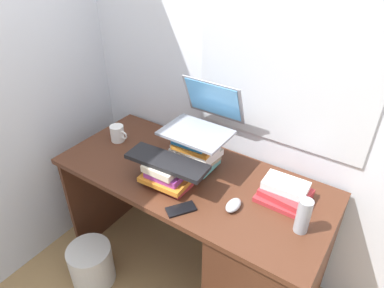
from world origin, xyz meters
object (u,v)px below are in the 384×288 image
(keyboard, at_px, (167,162))
(cell_phone, at_px, (181,209))
(wastebasket, at_px, (92,264))
(book_stack_keyboard_riser, at_px, (167,174))
(book_stack_tall, at_px, (195,152))
(water_bottle, at_px, (303,216))
(computer_mouse, at_px, (233,205))
(mug, at_px, (118,133))
(desk, at_px, (248,256))
(book_stack_side, at_px, (285,192))
(laptop, at_px, (203,119))

(keyboard, xyz_separation_m, cell_phone, (0.17, -0.12, -0.13))
(keyboard, distance_m, wastebasket, 0.92)
(book_stack_keyboard_riser, bearing_deg, book_stack_tall, 79.12)
(keyboard, bearing_deg, water_bottle, 1.80)
(computer_mouse, xyz_separation_m, wastebasket, (-0.77, -0.30, -0.66))
(keyboard, height_order, mug, keyboard)
(desk, bearing_deg, mug, 176.45)
(book_stack_keyboard_riser, distance_m, book_stack_side, 0.58)
(water_bottle, bearing_deg, laptop, 162.55)
(desk, relative_size, computer_mouse, 14.11)
(laptop, relative_size, cell_phone, 2.51)
(book_stack_side, bearing_deg, water_bottle, -48.79)
(book_stack_tall, xyz_separation_m, water_bottle, (0.63, -0.13, -0.02))
(laptop, height_order, wastebasket, laptop)
(keyboard, bearing_deg, book_stack_keyboard_riser, 159.41)
(cell_phone, bearing_deg, book_stack_tall, 146.51)
(book_stack_keyboard_riser, xyz_separation_m, laptop, (0.04, 0.27, 0.21))
(desk, relative_size, mug, 12.11)
(book_stack_tall, bearing_deg, computer_mouse, -27.35)
(computer_mouse, distance_m, water_bottle, 0.31)
(book_stack_keyboard_riser, bearing_deg, water_bottle, 5.89)
(book_stack_keyboard_riser, height_order, cell_phone, book_stack_keyboard_riser)
(mug, bearing_deg, cell_phone, -22.38)
(desk, height_order, book_stack_keyboard_riser, book_stack_keyboard_riser)
(book_stack_side, xyz_separation_m, keyboard, (-0.53, -0.22, 0.10))
(computer_mouse, bearing_deg, cell_phone, -142.92)
(laptop, bearing_deg, desk, -23.10)
(keyboard, relative_size, wastebasket, 1.56)
(book_stack_side, bearing_deg, wastebasket, -152.06)
(laptop, relative_size, computer_mouse, 3.28)
(book_stack_keyboard_riser, relative_size, laptop, 0.73)
(water_bottle, xyz_separation_m, cell_phone, (-0.50, -0.19, -0.08))
(book_stack_tall, xyz_separation_m, wastebasket, (-0.44, -0.47, -0.74))
(book_stack_tall, distance_m, book_stack_side, 0.50)
(cell_phone, height_order, wastebasket, cell_phone)
(water_bottle, bearing_deg, cell_phone, -159.23)
(book_stack_keyboard_riser, relative_size, keyboard, 0.60)
(laptop, xyz_separation_m, water_bottle, (0.63, -0.20, -0.18))
(mug, bearing_deg, desk, -3.55)
(book_stack_keyboard_riser, distance_m, mug, 0.52)
(laptop, xyz_separation_m, keyboard, (-0.04, -0.27, -0.13))
(book_stack_side, bearing_deg, book_stack_tall, -176.86)
(book_stack_keyboard_riser, height_order, computer_mouse, book_stack_keyboard_riser)
(computer_mouse, height_order, mug, mug)
(book_stack_keyboard_riser, xyz_separation_m, computer_mouse, (0.36, 0.03, -0.04))
(desk, relative_size, water_bottle, 8.74)
(mug, bearing_deg, book_stack_side, 3.79)
(book_stack_keyboard_riser, bearing_deg, computer_mouse, 4.18)
(book_stack_side, xyz_separation_m, wastebasket, (-0.94, -0.50, -0.68))
(book_stack_tall, height_order, wastebasket, book_stack_tall)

